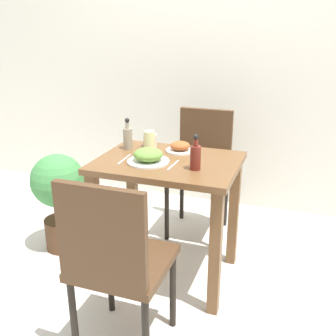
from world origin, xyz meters
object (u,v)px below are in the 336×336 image
at_px(drink_cup, 150,141).
at_px(condiment_bottle, 128,137).
at_px(chair_near, 116,259).
at_px(potted_plant_left, 59,192).
at_px(food_plate, 148,156).
at_px(chair_far, 201,164).
at_px(side_plate, 180,147).
at_px(juice_glass, 150,142).
at_px(sauce_bottle, 195,156).

xyz_separation_m(drink_cup, condiment_bottle, (-0.11, -0.09, 0.04)).
xyz_separation_m(chair_near, drink_cup, (-0.20, 0.90, 0.28)).
bearing_deg(potted_plant_left, food_plate, -9.99).
bearing_deg(drink_cup, condiment_bottle, -142.38).
distance_m(chair_near, potted_plant_left, 1.10).
relative_size(chair_far, food_plate, 3.83).
bearing_deg(side_plate, chair_far, 88.53).
bearing_deg(drink_cup, food_plate, -70.00).
distance_m(juice_glass, sauce_bottle, 0.40).
distance_m(food_plate, drink_cup, 0.31).
bearing_deg(chair_far, potted_plant_left, -143.98).
relative_size(chair_near, condiment_bottle, 4.67).
relative_size(chair_near, juice_glass, 6.88).
relative_size(sauce_bottle, potted_plant_left, 0.28).
distance_m(sauce_bottle, condiment_bottle, 0.55).
xyz_separation_m(juice_glass, sauce_bottle, (0.34, -0.20, 0.01)).
height_order(chair_far, juice_glass, chair_far).
bearing_deg(sauce_bottle, food_plate, 176.14).
height_order(food_plate, sauce_bottle, sauce_bottle).
distance_m(drink_cup, potted_plant_left, 0.74).
height_order(drink_cup, condiment_bottle, condiment_bottle).
xyz_separation_m(chair_near, sauce_bottle, (0.19, 0.59, 0.32)).
height_order(chair_near, potted_plant_left, chair_near).
bearing_deg(potted_plant_left, sauce_bottle, -8.28).
height_order(drink_cup, potted_plant_left, drink_cup).
distance_m(chair_far, sauce_bottle, 0.83).
xyz_separation_m(drink_cup, juice_glass, (0.04, -0.11, 0.03)).
bearing_deg(juice_glass, potted_plant_left, -175.57).
height_order(chair_near, chair_far, same).
bearing_deg(sauce_bottle, chair_near, -107.77).
bearing_deg(sauce_bottle, condiment_bottle, 156.15).
height_order(chair_far, sauce_bottle, sauce_bottle).
bearing_deg(potted_plant_left, drink_cup, 15.00).
xyz_separation_m(chair_far, side_plate, (-0.01, -0.48, 0.27)).
xyz_separation_m(chair_far, food_plate, (-0.12, -0.74, 0.28)).
distance_m(chair_near, juice_glass, 0.86).
bearing_deg(side_plate, condiment_bottle, -170.94).
distance_m(chair_near, side_plate, 0.91).
height_order(food_plate, condiment_bottle, condiment_bottle).
height_order(sauce_bottle, condiment_bottle, same).
bearing_deg(condiment_bottle, chair_far, 57.52).
bearing_deg(chair_far, sauce_bottle, -77.92).
distance_m(chair_far, food_plate, 0.80).
xyz_separation_m(food_plate, side_plate, (0.11, 0.25, -0.01)).
relative_size(food_plate, side_plate, 1.37).
bearing_deg(food_plate, juice_glass, 109.67).
bearing_deg(chair_near, drink_cup, -77.71).
bearing_deg(food_plate, drink_cup, 110.00).
distance_m(chair_far, drink_cup, 0.57).
height_order(chair_far, potted_plant_left, chair_far).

